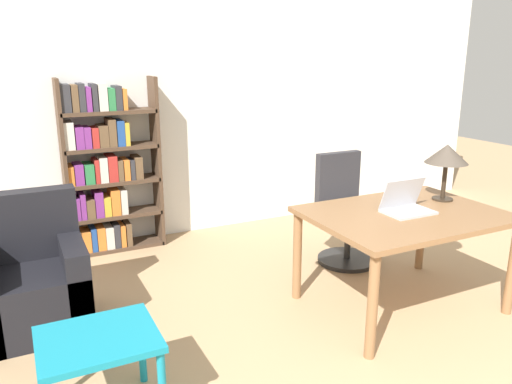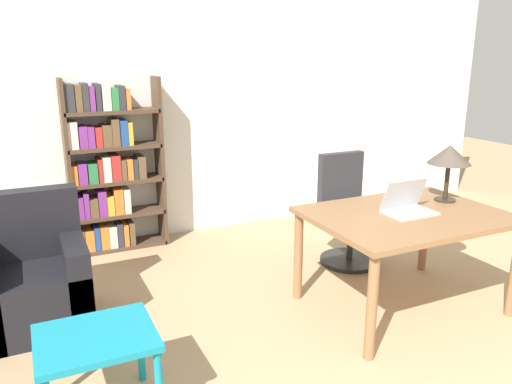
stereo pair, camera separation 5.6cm
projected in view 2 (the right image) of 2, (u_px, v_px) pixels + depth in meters
The scene contains 8 objects.
wall_back at pixel (192, 109), 5.30m from camera, with size 8.00×0.06×2.70m.
desk at pixel (406, 225), 3.75m from camera, with size 1.44×1.05×0.77m.
laptop at pixel (407, 206), 3.72m from camera, with size 0.37×0.25×0.25m.
table_lamp at pixel (449, 156), 3.95m from camera, with size 0.34×0.34×0.46m.
office_chair at pixel (347, 215), 4.70m from camera, with size 0.55×0.55×1.03m.
side_table_blue at pixel (97, 348), 2.63m from camera, with size 0.61×0.51×0.50m.
armchair at pixel (34, 283), 3.60m from camera, with size 0.73×0.69×0.96m.
bookshelf at pixel (108, 169), 4.89m from camera, with size 0.92×0.28×1.71m.
Camera 2 is at (-1.66, -0.60, 1.91)m, focal length 35.00 mm.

